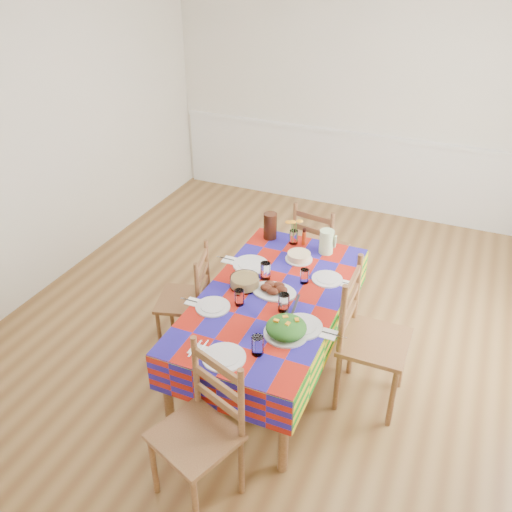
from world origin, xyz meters
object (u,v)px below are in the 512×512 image
at_px(dining_table, 272,303).
at_px(chair_far, 318,250).
at_px(tea_pitcher, 270,226).
at_px(chair_near, 201,432).
at_px(chair_right, 368,340).
at_px(meat_platter, 274,289).
at_px(green_pitcher, 326,242).
at_px(chair_left, 188,300).

distance_m(dining_table, chair_far, 1.11).
relative_size(tea_pitcher, chair_near, 0.23).
bearing_deg(chair_near, chair_right, 79.07).
height_order(dining_table, chair_right, chair_right).
relative_size(chair_near, chair_far, 1.06).
xyz_separation_m(meat_platter, green_pitcher, (0.17, 0.67, 0.07)).
height_order(chair_near, chair_right, chair_right).
xyz_separation_m(tea_pitcher, chair_near, (0.34, -1.85, -0.32)).
bearing_deg(chair_far, chair_right, 132.41).
relative_size(meat_platter, tea_pitcher, 1.47).
height_order(meat_platter, chair_left, chair_left).
distance_m(meat_platter, chair_right, 0.72).
relative_size(meat_platter, green_pitcher, 1.67).
bearing_deg(chair_near, tea_pitcher, 120.93).
bearing_deg(meat_platter, green_pitcher, 75.60).
bearing_deg(chair_right, dining_table, 89.51).
distance_m(dining_table, chair_near, 1.11).
bearing_deg(chair_far, dining_table, 100.46).
bearing_deg(tea_pitcher, chair_far, 48.38).
relative_size(meat_platter, chair_far, 0.35).
xyz_separation_m(green_pitcher, chair_left, (-0.87, -0.69, -0.35)).
distance_m(chair_near, chair_left, 1.32).
height_order(tea_pitcher, chair_right, chair_right).
bearing_deg(meat_platter, tea_pitcher, 113.98).
distance_m(green_pitcher, chair_far, 0.55).
bearing_deg(chair_near, meat_platter, 111.57).
distance_m(dining_table, chair_left, 0.72).
xyz_separation_m(dining_table, green_pitcher, (0.17, 0.70, 0.17)).
distance_m(dining_table, chair_right, 0.70).
distance_m(green_pitcher, chair_near, 1.83).
height_order(dining_table, meat_platter, meat_platter).
height_order(chair_left, chair_right, chair_right).
relative_size(dining_table, meat_platter, 5.44).
bearing_deg(chair_right, green_pitcher, 36.14).
distance_m(chair_near, chair_right, 1.29).
height_order(chair_near, chair_left, chair_near).
distance_m(chair_far, chair_left, 1.29).
xyz_separation_m(chair_left, chair_right, (1.39, -0.01, 0.08)).
bearing_deg(green_pitcher, chair_far, 113.74).
height_order(green_pitcher, chair_left, green_pitcher).
distance_m(tea_pitcher, chair_right, 1.29).
height_order(green_pitcher, tea_pitcher, tea_pitcher).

